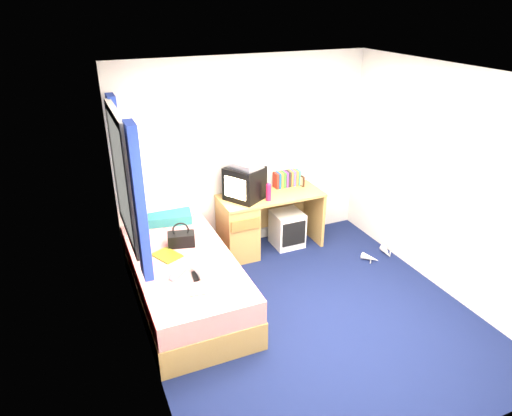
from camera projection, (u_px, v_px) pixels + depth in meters
name	position (u px, v px, depth m)	size (l,w,h in m)	color
ground	(309.00, 314.00, 4.71)	(3.40, 3.40, 0.00)	#0C1438
room_shell	(316.00, 184.00, 4.10)	(3.40, 3.40, 3.40)	white
bed	(186.00, 281.00, 4.79)	(1.01, 2.00, 0.54)	tan
pillow	(170.00, 217.00, 5.44)	(0.50, 0.32, 0.11)	#164992
desk	(250.00, 223.00, 5.72)	(1.30, 0.55, 0.75)	tan
storage_cube	(287.00, 229.00, 5.94)	(0.37, 0.37, 0.47)	white
crt_tv	(244.00, 183.00, 5.46)	(0.53, 0.54, 0.40)	black
vcr	(244.00, 164.00, 5.36)	(0.39, 0.28, 0.07)	#B3B2B5
book_row	(287.00, 179.00, 5.87)	(0.34, 0.13, 0.20)	maroon
picture_frame	(301.00, 181.00, 5.89)	(0.02, 0.12, 0.14)	black
pink_water_bottle	(269.00, 193.00, 5.45)	(0.06, 0.06, 0.20)	#C21B46
aerosol_can	(260.00, 189.00, 5.59)	(0.05, 0.05, 0.17)	white
handbag	(181.00, 239.00, 4.90)	(0.31, 0.22, 0.27)	black
towel	(210.00, 267.00, 4.45)	(0.29, 0.24, 0.10)	white
magazine	(167.00, 255.00, 4.73)	(0.21, 0.28, 0.01)	yellow
water_bottle	(178.00, 273.00, 4.38)	(0.07, 0.07, 0.20)	silver
colour_swatch_fan	(202.00, 293.00, 4.13)	(0.22, 0.06, 0.01)	gold
remote_control	(195.00, 276.00, 4.37)	(0.05, 0.16, 0.02)	black
window_assembly	(126.00, 179.00, 4.31)	(0.11, 1.42, 1.40)	silver
white_heels	(378.00, 255.00, 5.72)	(0.45, 0.28, 0.09)	beige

